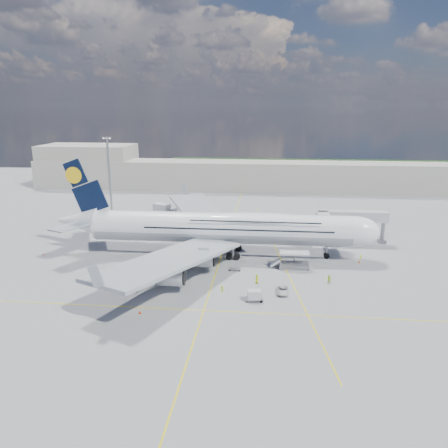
# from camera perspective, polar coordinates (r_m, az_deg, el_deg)

# --- Properties ---
(ground) EXTENTS (300.00, 300.00, 0.00)m
(ground) POSITION_cam_1_polar(r_m,az_deg,el_deg) (96.91, -0.94, -5.96)
(ground) COLOR gray
(ground) RESTS_ON ground
(taxi_line_main) EXTENTS (0.25, 220.00, 0.01)m
(taxi_line_main) POSITION_cam_1_polar(r_m,az_deg,el_deg) (96.91, -0.94, -5.96)
(taxi_line_main) COLOR yellow
(taxi_line_main) RESTS_ON ground
(taxi_line_cross) EXTENTS (120.00, 0.25, 0.01)m
(taxi_line_cross) POSITION_cam_1_polar(r_m,az_deg,el_deg) (78.77, -2.67, -11.21)
(taxi_line_cross) COLOR yellow
(taxi_line_cross) RESTS_ON ground
(taxi_line_diag) EXTENTS (14.16, 99.06, 0.01)m
(taxi_line_diag) POSITION_cam_1_polar(r_m,az_deg,el_deg) (105.74, 7.28, -4.24)
(taxi_line_diag) COLOR yellow
(taxi_line_diag) RESTS_ON ground
(airliner) EXTENTS (77.26, 79.15, 23.71)m
(airliner) POSITION_cam_1_polar(r_m,az_deg,el_deg) (104.14, -0.17, -0.46)
(airliner) COLOR white
(airliner) RESTS_ON ground
(jet_bridge) EXTENTS (18.80, 12.10, 8.50)m
(jet_bridge) POSITION_cam_1_polar(r_m,az_deg,el_deg) (115.77, 15.12, 0.61)
(jet_bridge) COLOR #B7B7BC
(jet_bridge) RESTS_ON ground
(cargo_loader) EXTENTS (8.53, 3.20, 3.67)m
(cargo_loader) POSITION_cam_1_polar(r_m,az_deg,el_deg) (98.77, 9.03, -4.97)
(cargo_loader) COLOR silver
(cargo_loader) RESTS_ON ground
(light_mast) EXTENTS (3.00, 0.70, 25.50)m
(light_mast) POSITION_cam_1_polar(r_m,az_deg,el_deg) (145.58, -14.74, 6.12)
(light_mast) COLOR gray
(light_mast) RESTS_ON ground
(terminal) EXTENTS (180.00, 16.00, 12.00)m
(terminal) POSITION_cam_1_polar(r_m,az_deg,el_deg) (187.28, 2.47, 6.32)
(terminal) COLOR #B2AD9E
(terminal) RESTS_ON ground
(hangar) EXTENTS (40.00, 22.00, 18.00)m
(hangar) POSITION_cam_1_polar(r_m,az_deg,el_deg) (207.80, -17.25, 7.38)
(hangar) COLOR #B2AD9E
(hangar) RESTS_ON ground
(tree_line) EXTENTS (160.00, 6.00, 8.00)m
(tree_line) POSITION_cam_1_polar(r_m,az_deg,el_deg) (233.64, 13.06, 7.23)
(tree_line) COLOR #193814
(tree_line) RESTS_ON ground
(dolly_row_a) EXTENTS (3.58, 2.12, 2.18)m
(dolly_row_a) POSITION_cam_1_polar(r_m,az_deg,el_deg) (95.68, -11.02, -5.80)
(dolly_row_a) COLOR gray
(dolly_row_a) RESTS_ON ground
(dolly_row_b) EXTENTS (3.20, 1.80, 0.46)m
(dolly_row_b) POSITION_cam_1_polar(r_m,az_deg,el_deg) (95.46, -7.59, -6.21)
(dolly_row_b) COLOR gray
(dolly_row_b) RESTS_ON ground
(dolly_row_c) EXTENTS (3.41, 1.89, 0.49)m
(dolly_row_c) POSITION_cam_1_polar(r_m,az_deg,el_deg) (88.40, -12.13, -8.22)
(dolly_row_c) COLOR gray
(dolly_row_c) RESTS_ON ground
(dolly_back) EXTENTS (2.99, 2.35, 0.39)m
(dolly_back) POSITION_cam_1_polar(r_m,az_deg,el_deg) (102.36, -9.94, -4.84)
(dolly_back) COLOR gray
(dolly_back) RESTS_ON ground
(dolly_nose_far) EXTENTS (3.49, 2.16, 2.08)m
(dolly_nose_far) POSITION_cam_1_polar(r_m,az_deg,el_deg) (81.92, 3.97, -9.27)
(dolly_nose_far) COLOR gray
(dolly_nose_far) RESTS_ON ground
(dolly_nose_near) EXTENTS (2.69, 1.61, 0.38)m
(dolly_nose_near) POSITION_cam_1_polar(r_m,az_deg,el_deg) (96.34, 1.41, -5.91)
(dolly_nose_near) COLOR gray
(dolly_nose_near) RESTS_ON ground
(baggage_tug) EXTENTS (2.57, 1.26, 1.58)m
(baggage_tug) POSITION_cam_1_polar(r_m,az_deg,el_deg) (90.36, -8.17, -7.27)
(baggage_tug) COLOR silver
(baggage_tug) RESTS_ON ground
(catering_truck_inner) EXTENTS (7.12, 3.93, 4.01)m
(catering_truck_inner) POSITION_cam_1_polar(r_m,az_deg,el_deg) (117.91, -2.84, -1.11)
(catering_truck_inner) COLOR gray
(catering_truck_inner) RESTS_ON ground
(catering_truck_outer) EXTENTS (8.00, 5.14, 4.43)m
(catering_truck_outer) POSITION_cam_1_polar(r_m,az_deg,el_deg) (142.29, -7.80, 1.70)
(catering_truck_outer) COLOR gray
(catering_truck_outer) RESTS_ON ground
(service_van) EXTENTS (2.32, 4.53, 1.22)m
(service_van) POSITION_cam_1_polar(r_m,az_deg,el_deg) (85.76, 7.67, -8.59)
(service_van) COLOR silver
(service_van) RESTS_ON ground
(crew_nose) EXTENTS (0.67, 0.56, 1.56)m
(crew_nose) POSITION_cam_1_polar(r_m,az_deg,el_deg) (107.18, 17.42, -4.13)
(crew_nose) COLOR #E6FF1A
(crew_nose) RESTS_ON ground
(crew_loader) EXTENTS (1.18, 1.12, 1.92)m
(crew_loader) POSITION_cam_1_polar(r_m,az_deg,el_deg) (91.52, 13.56, -7.08)
(crew_loader) COLOR #CCF419
(crew_loader) RESTS_ON ground
(crew_wing) EXTENTS (0.70, 0.96, 1.52)m
(crew_wing) POSITION_cam_1_polar(r_m,az_deg,el_deg) (96.07, -9.75, -5.91)
(crew_wing) COLOR #A7EF19
(crew_wing) RESTS_ON ground
(crew_van) EXTENTS (1.10, 1.06, 1.90)m
(crew_van) POSITION_cam_1_polar(r_m,az_deg,el_deg) (89.69, 4.33, -7.16)
(crew_van) COLOR #CDE518
(crew_van) RESTS_ON ground
(crew_tug) EXTENTS (1.14, 0.87, 1.56)m
(crew_tug) POSITION_cam_1_polar(r_m,az_deg,el_deg) (85.02, -0.25, -8.54)
(crew_tug) COLOR #D4FD1A
(crew_tug) RESTS_ON ground
(cone_nose) EXTENTS (0.45, 0.45, 0.57)m
(cone_nose) POSITION_cam_1_polar(r_m,az_deg,el_deg) (105.49, 17.25, -4.72)
(cone_nose) COLOR red
(cone_nose) RESTS_ON ground
(cone_wing_left_inner) EXTENTS (0.39, 0.39, 0.49)m
(cone_wing_left_inner) POSITION_cam_1_polar(r_m,az_deg,el_deg) (122.42, -0.53, -1.27)
(cone_wing_left_inner) COLOR red
(cone_wing_left_inner) RESTS_ON ground
(cone_wing_left_outer) EXTENTS (0.42, 0.42, 0.53)m
(cone_wing_left_outer) POSITION_cam_1_polar(r_m,az_deg,el_deg) (129.72, -4.71, -0.36)
(cone_wing_left_outer) COLOR red
(cone_wing_left_outer) RESTS_ON ground
(cone_wing_right_inner) EXTENTS (0.48, 0.48, 0.62)m
(cone_wing_right_inner) POSITION_cam_1_polar(r_m,az_deg,el_deg) (94.13, -7.25, -6.56)
(cone_wing_right_inner) COLOR red
(cone_wing_right_inner) RESTS_ON ground
(cone_wing_right_outer) EXTENTS (0.47, 0.47, 0.60)m
(cone_wing_right_outer) POSITION_cam_1_polar(r_m,az_deg,el_deg) (78.83, -10.93, -11.23)
(cone_wing_right_outer) COLOR red
(cone_wing_right_outer) RESTS_ON ground
(cone_tail) EXTENTS (0.40, 0.40, 0.50)m
(cone_tail) POSITION_cam_1_polar(r_m,az_deg,el_deg) (114.54, -22.54, -3.66)
(cone_tail) COLOR red
(cone_tail) RESTS_ON ground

